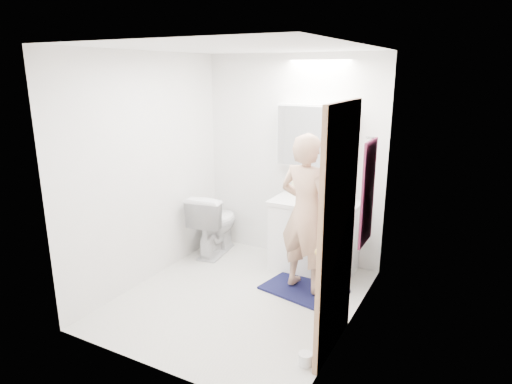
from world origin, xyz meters
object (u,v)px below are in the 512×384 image
Objects in this scene: medicine_cabinet at (315,136)px; toilet_paper_roll at (305,359)px; soap_bottle_b at (311,188)px; person at (306,213)px; vanity_cabinet at (314,237)px; toilet at (215,223)px; soap_bottle_a at (295,185)px; toothbrush_cup at (338,196)px.

toilet_paper_roll is (0.68, -1.85, -1.45)m from medicine_cabinet.
medicine_cabinet is at bearing 71.59° from soap_bottle_b.
person reaches higher than toilet_paper_roll.
soap_bottle_b reaches higher than vanity_cabinet.
medicine_cabinet is 1.13× the size of toilet.
soap_bottle_a is 1.97× the size of toilet_paper_roll.
soap_bottle_a is (-0.21, -0.06, -0.57)m from medicine_cabinet.
toilet_paper_roll is (0.69, -1.82, -0.86)m from soap_bottle_b.
toilet is (-1.15, -0.33, -1.11)m from medicine_cabinet.
toilet is at bearing -174.78° from vanity_cabinet.
vanity_cabinet is at bearing 109.01° from toilet_paper_roll.
vanity_cabinet is 4.87× the size of soap_bottle_b.
person is 0.70m from toothbrush_cup.
toilet is at bearing 140.14° from toilet_paper_roll.
vanity_cabinet is at bearing -62.01° from medicine_cabinet.
soap_bottle_a reaches higher than toilet_paper_roll.
soap_bottle_a is (0.94, 0.27, 0.54)m from toilet.
toilet is 7.08× the size of toilet_paper_roll.
toothbrush_cup is at bearing -176.96° from toilet.
person is at bearing -99.07° from toothbrush_cup.
medicine_cabinet is 1.63m from toilet.
vanity_cabinet is at bearing 177.64° from toilet.
soap_bottle_b is (-0.22, 0.71, 0.07)m from person.
vanity_cabinet is at bearing -25.32° from soap_bottle_a.
soap_bottle_b reaches higher than toilet_paper_roll.
toilet_paper_roll is at bearing -70.99° from vanity_cabinet.
toothbrush_cup is at bearing -8.88° from medicine_cabinet.
toilet reaches higher than toilet_paper_roll.
soap_bottle_b is (-0.01, -0.03, -0.59)m from medicine_cabinet.
soap_bottle_a is 2.42× the size of toothbrush_cup.
vanity_cabinet is 1.15× the size of toilet.
toilet_paper_roll is (0.56, -1.64, -0.34)m from vanity_cabinet.
medicine_cabinet is at bearing 16.28° from soap_bottle_a.
soap_bottle_a is at bearing -47.22° from person.
soap_bottle_b is at bearing 110.68° from toilet_paper_roll.
medicine_cabinet reaches higher than toothbrush_cup.
toilet_paper_roll is (0.36, -1.80, -0.81)m from toothbrush_cup.
person is 1.44m from toilet_paper_roll.
toothbrush_cup is (0.53, 0.01, -0.07)m from soap_bottle_a.
soap_bottle_a is 0.53m from toothbrush_cup.
medicine_cabinet is 4.05× the size of soap_bottle_a.
medicine_cabinet reaches higher than toilet.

